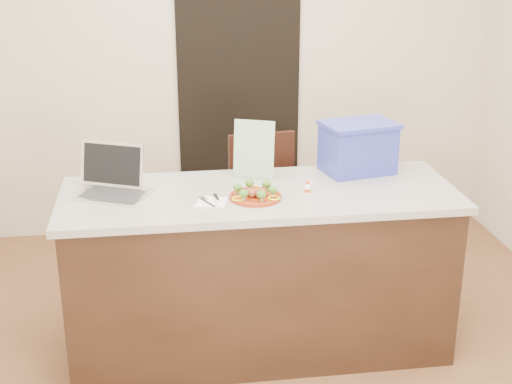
{
  "coord_description": "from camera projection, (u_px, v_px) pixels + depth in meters",
  "views": [
    {
      "loc": [
        -0.51,
        -3.18,
        2.2
      ],
      "look_at": [
        -0.03,
        0.2,
        0.94
      ],
      "focal_mm": 50.0,
      "sensor_mm": 36.0,
      "label": 1
    }
  ],
  "objects": [
    {
      "name": "ground",
      "position": [
        266.0,
        370.0,
        3.78
      ],
      "size": [
        4.0,
        4.0,
        0.0
      ],
      "primitive_type": "plane",
      "color": "brown",
      "rests_on": "ground"
    },
    {
      "name": "room_shell",
      "position": [
        268.0,
        65.0,
        3.22
      ],
      "size": [
        4.0,
        4.0,
        4.0
      ],
      "color": "white",
      "rests_on": "ground"
    },
    {
      "name": "doorway",
      "position": [
        239.0,
        101.0,
        5.29
      ],
      "size": [
        0.9,
        0.02,
        2.0
      ],
      "primitive_type": "cube",
      "color": "black",
      "rests_on": "ground"
    },
    {
      "name": "island",
      "position": [
        260.0,
        271.0,
        3.85
      ],
      "size": [
        2.06,
        0.76,
        0.92
      ],
      "color": "black",
      "rests_on": "ground"
    },
    {
      "name": "plate",
      "position": [
        255.0,
        196.0,
        3.6
      ],
      "size": [
        0.26,
        0.26,
        0.02
      ],
      "rotation": [
        0.0,
        0.0,
        -0.4
      ],
      "color": "maroon",
      "rests_on": "island"
    },
    {
      "name": "meatballs",
      "position": [
        255.0,
        192.0,
        3.59
      ],
      "size": [
        0.11,
        0.1,
        0.04
      ],
      "color": "brown",
      "rests_on": "plate"
    },
    {
      "name": "broccoli",
      "position": [
        255.0,
        189.0,
        3.58
      ],
      "size": [
        0.22,
        0.22,
        0.04
      ],
      "color": "#2A5416",
      "rests_on": "plate"
    },
    {
      "name": "pepper_rings",
      "position": [
        255.0,
        195.0,
        3.6
      ],
      "size": [
        0.24,
        0.23,
        0.01
      ],
      "color": "yellow",
      "rests_on": "plate"
    },
    {
      "name": "napkin",
      "position": [
        211.0,
        202.0,
        3.54
      ],
      "size": [
        0.18,
        0.18,
        0.01
      ],
      "primitive_type": "cube",
      "rotation": [
        0.0,
        0.0,
        -0.27
      ],
      "color": "silver",
      "rests_on": "island"
    },
    {
      "name": "fork",
      "position": [
        207.0,
        201.0,
        3.55
      ],
      "size": [
        0.07,
        0.17,
        0.0
      ],
      "rotation": [
        0.0,
        0.0,
        0.46
      ],
      "color": "#AEAFB2",
      "rests_on": "napkin"
    },
    {
      "name": "knife",
      "position": [
        218.0,
        202.0,
        3.53
      ],
      "size": [
        0.03,
        0.2,
        0.01
      ],
      "rotation": [
        0.0,
        0.0,
        0.1
      ],
      "color": "white",
      "rests_on": "napkin"
    },
    {
      "name": "yogurt_bottle",
      "position": [
        307.0,
        189.0,
        3.65
      ],
      "size": [
        0.03,
        0.03,
        0.07
      ],
      "rotation": [
        0.0,
        0.0,
        -0.33
      ],
      "color": "white",
      "rests_on": "island"
    },
    {
      "name": "laptop",
      "position": [
        112.0,
        180.0,
        3.66
      ],
      "size": [
        0.42,
        0.41,
        0.25
      ],
      "rotation": [
        0.0,
        0.0,
        -0.43
      ],
      "color": "silver",
      "rests_on": "island"
    },
    {
      "name": "leaflet",
      "position": [
        254.0,
        150.0,
        3.85
      ],
      "size": [
        0.23,
        0.13,
        0.32
      ],
      "primitive_type": "cube",
      "rotation": [
        -0.14,
        0.0,
        -0.37
      ],
      "color": "silver",
      "rests_on": "island"
    },
    {
      "name": "blue_box",
      "position": [
        358.0,
        147.0,
        3.95
      ],
      "size": [
        0.44,
        0.36,
        0.28
      ],
      "rotation": [
        0.0,
        0.0,
        0.21
      ],
      "color": "#2A3297",
      "rests_on": "island"
    },
    {
      "name": "chair",
      "position": [
        264.0,
        201.0,
        4.58
      ],
      "size": [
        0.48,
        0.49,
        0.98
      ],
      "rotation": [
        0.0,
        0.0,
        0.13
      ],
      "color": "black",
      "rests_on": "ground"
    }
  ]
}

